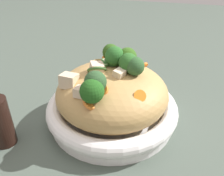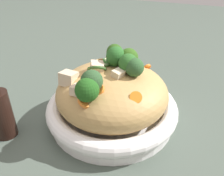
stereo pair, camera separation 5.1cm
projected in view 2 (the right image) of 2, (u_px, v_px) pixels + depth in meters
name	position (u px, v px, depth m)	size (l,w,h in m)	color
ground_plane	(112.00, 119.00, 0.61)	(3.00, 3.00, 0.00)	#475248
serving_bowl	(112.00, 110.00, 0.59)	(0.33, 0.33, 0.06)	white
noodle_heap	(112.00, 92.00, 0.57)	(0.27, 0.27, 0.13)	tan
broccoli_florets	(113.00, 67.00, 0.52)	(0.26, 0.14, 0.08)	#98B175
carrot_coins	(110.00, 78.00, 0.54)	(0.25, 0.15, 0.04)	orange
zucchini_slices	(107.00, 65.00, 0.55)	(0.11, 0.08, 0.03)	beige
chicken_chunks	(84.00, 77.00, 0.52)	(0.11, 0.14, 0.05)	beige
soy_sauce_bottle	(1.00, 113.00, 0.53)	(0.05, 0.05, 0.15)	black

